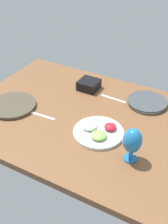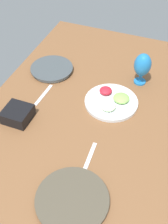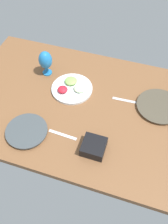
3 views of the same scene
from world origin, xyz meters
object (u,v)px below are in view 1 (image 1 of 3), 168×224
at_px(dinner_plate_left, 147,102).
at_px(square_bowl_black, 89,84).
at_px(fruit_platter, 99,132).
at_px(hurricane_glass_blue, 132,142).
at_px(dinner_plate_right, 13,105).

xyz_separation_m(dinner_plate_left, square_bowl_black, (0.42, 0.01, 0.02)).
xyz_separation_m(dinner_plate_left, fruit_platter, (0.14, 0.42, 0.00)).
distance_m(dinner_plate_left, hurricane_glass_blue, 0.53).
height_order(dinner_plate_left, dinner_plate_right, dinner_plate_left).
bearing_deg(dinner_plate_left, dinner_plate_right, 31.02).
height_order(dinner_plate_right, fruit_platter, fruit_platter).
relative_size(fruit_platter, square_bowl_black, 2.14).
distance_m(dinner_plate_right, hurricane_glass_blue, 0.83).
bearing_deg(hurricane_glass_blue, dinner_plate_right, -5.23).
bearing_deg(hurricane_glass_blue, fruit_platter, -23.60).
xyz_separation_m(fruit_platter, hurricane_glass_blue, (-0.23, 0.10, 0.10)).
relative_size(dinner_plate_right, hurricane_glass_blue, 1.55).
bearing_deg(square_bowl_black, hurricane_glass_blue, 134.98).
xyz_separation_m(dinner_plate_left, hurricane_glass_blue, (-0.09, 0.52, 0.10)).
bearing_deg(fruit_platter, dinner_plate_right, 2.28).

